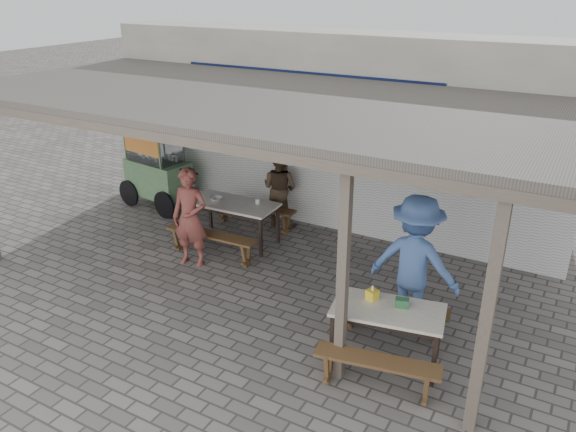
% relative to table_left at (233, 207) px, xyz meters
% --- Properties ---
extents(ground, '(60.00, 60.00, 0.00)m').
position_rel_table_left_xyz_m(ground, '(0.81, -1.55, -0.67)').
color(ground, slate).
rests_on(ground, ground).
extents(back_wall, '(9.00, 1.28, 3.50)m').
position_rel_table_left_xyz_m(back_wall, '(0.81, 2.03, 1.05)').
color(back_wall, beige).
rests_on(back_wall, ground).
extents(warung_roof, '(9.00, 4.21, 2.81)m').
position_rel_table_left_xyz_m(warung_roof, '(0.83, -0.65, 2.04)').
color(warung_roof, '#5A534D').
rests_on(warung_roof, ground).
extents(table_left, '(1.58, 0.80, 0.75)m').
position_rel_table_left_xyz_m(table_left, '(0.00, 0.00, 0.00)').
color(table_left, white).
rests_on(table_left, ground).
extents(bench_left_street, '(1.66, 0.35, 0.45)m').
position_rel_table_left_xyz_m(bench_left_street, '(0.03, -0.71, -0.33)').
color(bench_left_street, brown).
rests_on(bench_left_street, ground).
extents(bench_left_wall, '(1.66, 0.35, 0.45)m').
position_rel_table_left_xyz_m(bench_left_wall, '(-0.03, 0.71, -0.33)').
color(bench_left_wall, brown).
rests_on(bench_left_wall, ground).
extents(table_right, '(1.42, 0.92, 0.75)m').
position_rel_table_left_xyz_m(table_right, '(3.54, -1.92, -0.01)').
color(table_right, white).
rests_on(table_right, ground).
extents(bench_right_street, '(1.44, 0.53, 0.45)m').
position_rel_table_left_xyz_m(bench_right_street, '(3.65, -2.51, -0.34)').
color(bench_right_street, brown).
rests_on(bench_right_street, ground).
extents(bench_right_wall, '(1.44, 0.53, 0.45)m').
position_rel_table_left_xyz_m(bench_right_wall, '(3.43, -1.33, -0.34)').
color(bench_right_wall, brown).
rests_on(bench_right_wall, ground).
extents(vendor_cart, '(1.99, 0.93, 1.54)m').
position_rel_table_left_xyz_m(vendor_cart, '(-2.30, 0.64, 0.16)').
color(vendor_cart, '#6A9060').
rests_on(vendor_cart, ground).
extents(patron_street_side, '(0.66, 0.50, 1.64)m').
position_rel_table_left_xyz_m(patron_street_side, '(-0.13, -1.02, 0.15)').
color(patron_street_side, brown).
rests_on(patron_street_side, ground).
extents(patron_wall_side, '(0.76, 0.61, 1.48)m').
position_rel_table_left_xyz_m(patron_wall_side, '(0.33, 1.05, 0.06)').
color(patron_wall_side, '#4C3A29').
rests_on(patron_wall_side, ground).
extents(patron_right_table, '(1.22, 0.71, 1.87)m').
position_rel_table_left_xyz_m(patron_right_table, '(3.55, -0.98, 0.26)').
color(patron_right_table, '#4A6CAF').
rests_on(patron_right_table, ground).
extents(tissue_box, '(0.16, 0.16, 0.12)m').
position_rel_table_left_xyz_m(tissue_box, '(3.29, -1.81, 0.14)').
color(tissue_box, yellow).
rests_on(tissue_box, table_right).
extents(donation_box, '(0.18, 0.15, 0.11)m').
position_rel_table_left_xyz_m(donation_box, '(3.66, -1.80, 0.13)').
color(donation_box, '#2E693D').
rests_on(donation_box, table_right).
extents(condiment_jar, '(0.08, 0.08, 0.09)m').
position_rel_table_left_xyz_m(condiment_jar, '(0.40, 0.18, 0.12)').
color(condiment_jar, silver).
rests_on(condiment_jar, table_left).
extents(condiment_bowl, '(0.23, 0.23, 0.05)m').
position_rel_table_left_xyz_m(condiment_bowl, '(-0.33, -0.05, 0.10)').
color(condiment_bowl, white).
rests_on(condiment_bowl, table_left).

